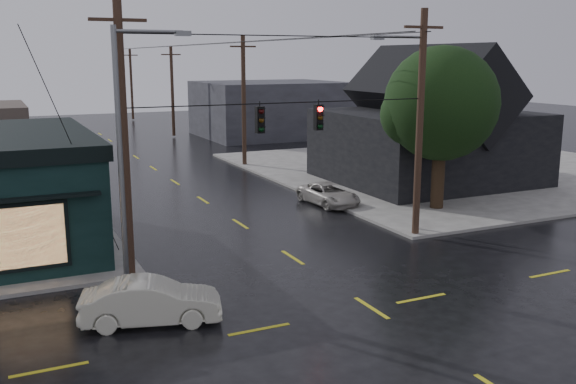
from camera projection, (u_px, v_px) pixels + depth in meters
name	position (u px, v px, depth m)	size (l,w,h in m)	color
ground_plane	(371.00, 308.00, 21.07)	(160.00, 160.00, 0.00)	black
sidewalk_ne	(456.00, 168.00, 47.09)	(28.00, 28.00, 0.15)	slate
ne_building	(428.00, 114.00, 41.45)	(12.60, 11.60, 8.75)	black
corner_tree	(441.00, 104.00, 33.39)	(5.99, 5.99, 8.57)	black
utility_pole_nw	(131.00, 276.00, 24.12)	(2.00, 0.32, 10.15)	#311F15
utility_pole_ne	(415.00, 236.00, 29.53)	(2.00, 0.32, 10.15)	#311F15
utility_pole_far_a	(245.00, 166.00, 48.57)	(2.00, 0.32, 9.65)	#311F15
utility_pole_far_b	(174.00, 137.00, 66.28)	(2.00, 0.32, 9.15)	#311F15
utility_pole_far_c	(133.00, 120.00, 83.99)	(2.00, 0.32, 9.15)	#311F15
span_signal_assembly	(290.00, 118.00, 25.69)	(13.00, 0.48, 1.23)	black
streetlight_nw	(127.00, 283.00, 23.37)	(5.40, 0.30, 9.15)	slate
streetlight_ne	(415.00, 231.00, 30.36)	(5.40, 0.30, 9.15)	slate
bg_building_east	(270.00, 109.00, 67.00)	(14.00, 12.00, 5.60)	#2C2C32
sedan_cream	(151.00, 302.00, 19.73)	(1.49, 4.27, 1.41)	beige
suv_silver	(328.00, 194.00, 35.75)	(1.98, 4.30, 1.19)	#AEA9A1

